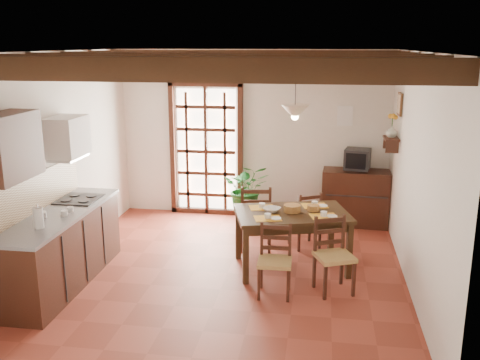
% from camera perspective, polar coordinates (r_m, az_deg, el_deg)
% --- Properties ---
extents(ground_plane, '(5.00, 5.00, 0.00)m').
position_cam_1_polar(ground_plane, '(7.04, -1.32, -9.89)').
color(ground_plane, brown).
extents(room_shell, '(4.52, 5.02, 2.81)m').
position_cam_1_polar(room_shell, '(6.51, -1.42, 4.86)').
color(room_shell, silver).
rests_on(room_shell, ground_plane).
extents(ceiling_beams, '(4.50, 4.34, 0.20)m').
position_cam_1_polar(ceiling_beams, '(6.42, -1.47, 12.57)').
color(ceiling_beams, black).
rests_on(ceiling_beams, room_shell).
extents(french_door, '(1.26, 0.11, 2.32)m').
position_cam_1_polar(french_door, '(9.14, -3.62, 3.53)').
color(french_door, white).
rests_on(french_door, ground_plane).
extents(kitchen_counter, '(0.64, 2.25, 1.38)m').
position_cam_1_polar(kitchen_counter, '(6.94, -18.49, -6.81)').
color(kitchen_counter, '#341A10').
rests_on(kitchen_counter, ground_plane).
extents(upper_cabinet, '(0.35, 0.80, 0.70)m').
position_cam_1_polar(upper_cabinet, '(6.05, -23.53, 3.25)').
color(upper_cabinet, '#341A10').
rests_on(upper_cabinet, room_shell).
extents(range_hood, '(0.38, 0.60, 0.54)m').
position_cam_1_polar(range_hood, '(7.13, -17.98, 4.33)').
color(range_hood, white).
rests_on(range_hood, room_shell).
extents(counter_items, '(0.50, 1.43, 0.25)m').
position_cam_1_polar(counter_items, '(6.86, -18.47, -2.76)').
color(counter_items, black).
rests_on(counter_items, kitchen_counter).
extents(dining_table, '(1.63, 1.27, 0.78)m').
position_cam_1_polar(dining_table, '(6.98, 5.55, -4.20)').
color(dining_table, '#322010').
rests_on(dining_table, ground_plane).
extents(chair_near_left, '(0.40, 0.38, 0.85)m').
position_cam_1_polar(chair_near_left, '(6.39, 3.71, -9.92)').
color(chair_near_left, '#AD8A4A').
rests_on(chair_near_left, ground_plane).
extents(chair_near_right, '(0.54, 0.53, 0.91)m').
position_cam_1_polar(chair_near_right, '(6.54, 9.93, -9.35)').
color(chair_near_right, '#AD8A4A').
rests_on(chair_near_right, ground_plane).
extents(chair_far_left, '(0.50, 0.48, 0.97)m').
position_cam_1_polar(chair_far_left, '(7.72, 1.71, -5.23)').
color(chair_far_left, '#AD8A4A').
rests_on(chair_far_left, ground_plane).
extents(chair_far_right, '(0.52, 0.51, 0.84)m').
position_cam_1_polar(chair_far_right, '(7.86, 6.93, -5.25)').
color(chair_far_right, '#AD8A4A').
rests_on(chair_far_right, ground_plane).
extents(table_setting, '(1.04, 0.70, 0.10)m').
position_cam_1_polar(table_setting, '(6.93, 5.58, -3.00)').
color(table_setting, gold).
rests_on(table_setting, dining_table).
extents(table_bowl, '(0.28, 0.28, 0.05)m').
position_cam_1_polar(table_bowl, '(6.94, 3.42, -3.17)').
color(table_bowl, white).
rests_on(table_bowl, dining_table).
extents(sideboard, '(1.09, 0.53, 0.91)m').
position_cam_1_polar(sideboard, '(8.90, 12.19, -1.86)').
color(sideboard, '#341A10').
rests_on(sideboard, ground_plane).
extents(crt_tv, '(0.45, 0.43, 0.33)m').
position_cam_1_polar(crt_tv, '(8.74, 12.42, 2.19)').
color(crt_tv, black).
rests_on(crt_tv, sideboard).
extents(fuse_box, '(0.25, 0.03, 0.32)m').
position_cam_1_polar(fuse_box, '(8.87, 11.14, 6.72)').
color(fuse_box, white).
rests_on(fuse_box, room_shell).
extents(plant_pot, '(0.39, 0.39, 0.24)m').
position_cam_1_polar(plant_pot, '(8.89, 0.74, -3.86)').
color(plant_pot, maroon).
rests_on(plant_pot, ground_plane).
extents(potted_plant, '(2.16, 1.93, 2.14)m').
position_cam_1_polar(potted_plant, '(8.75, 0.75, -1.00)').
color(potted_plant, '#144C19').
rests_on(potted_plant, ground_plane).
extents(wall_shelf, '(0.20, 0.42, 0.20)m').
position_cam_1_polar(wall_shelf, '(8.09, 15.81, 4.01)').
color(wall_shelf, '#341A10').
rests_on(wall_shelf, room_shell).
extents(shelf_vase, '(0.15, 0.15, 0.15)m').
position_cam_1_polar(shelf_vase, '(8.07, 15.88, 4.98)').
color(shelf_vase, '#B2BFB2').
rests_on(shelf_vase, wall_shelf).
extents(shelf_flowers, '(0.14, 0.14, 0.36)m').
position_cam_1_polar(shelf_flowers, '(8.04, 15.98, 6.44)').
color(shelf_flowers, gold).
rests_on(shelf_flowers, shelf_vase).
extents(framed_picture, '(0.03, 0.32, 0.32)m').
position_cam_1_polar(framed_picture, '(8.03, 16.67, 7.77)').
color(framed_picture, brown).
rests_on(framed_picture, room_shell).
extents(pendant_lamp, '(0.36, 0.36, 0.84)m').
position_cam_1_polar(pendant_lamp, '(6.76, 5.89, 7.39)').
color(pendant_lamp, black).
rests_on(pendant_lamp, room_shell).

